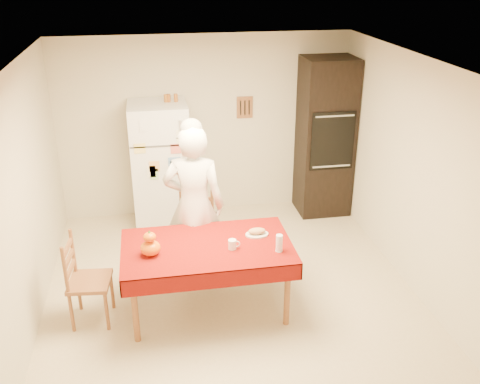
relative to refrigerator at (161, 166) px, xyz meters
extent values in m
plane|color=#BFAD8A|center=(0.65, -1.88, -0.85)|extent=(4.50, 4.50, 0.00)
cube|color=beige|center=(0.65, 0.37, 0.40)|extent=(4.00, 0.02, 2.50)
cube|color=beige|center=(0.65, -4.13, 0.40)|extent=(4.00, 0.02, 2.50)
cube|color=beige|center=(-1.35, -1.88, 0.40)|extent=(0.02, 4.50, 2.50)
cube|color=beige|center=(2.65, -1.88, 0.40)|extent=(0.02, 4.50, 2.50)
cube|color=white|center=(0.65, -1.88, 1.65)|extent=(4.00, 4.50, 0.02)
cube|color=brown|center=(1.20, 0.36, 0.65)|extent=(0.22, 0.02, 0.30)
cube|color=white|center=(0.00, 0.00, 0.00)|extent=(0.75, 0.70, 1.70)
cube|color=silver|center=(0.26, -0.37, 0.60)|extent=(0.03, 0.03, 0.25)
cube|color=silver|center=(0.26, -0.37, -0.15)|extent=(0.03, 0.03, 0.60)
cube|color=black|center=(2.28, 0.05, 0.25)|extent=(0.70, 0.60, 2.20)
cube|color=black|center=(2.28, -0.26, 0.30)|extent=(0.59, 0.02, 0.80)
cylinder|color=brown|center=(-0.37, -2.45, -0.50)|extent=(0.06, 0.06, 0.71)
cylinder|color=brown|center=(-0.37, -1.67, -0.50)|extent=(0.06, 0.06, 0.71)
cylinder|color=brown|center=(1.11, -2.45, -0.50)|extent=(0.06, 0.06, 0.71)
cylinder|color=brown|center=(1.11, -1.67, -0.50)|extent=(0.06, 0.06, 0.71)
cube|color=brown|center=(0.37, -2.06, -0.12)|extent=(1.60, 0.90, 0.04)
cube|color=#5E0A05|center=(0.37, -2.06, -0.09)|extent=(1.70, 1.00, 0.01)
cylinder|color=brown|center=(0.14, -1.43, -0.64)|extent=(0.04, 0.04, 0.43)
cylinder|color=brown|center=(0.18, -1.10, -0.64)|extent=(0.04, 0.04, 0.43)
cylinder|color=brown|center=(0.50, -1.48, -0.64)|extent=(0.04, 0.04, 0.43)
cylinder|color=brown|center=(0.54, -1.14, -0.64)|extent=(0.04, 0.04, 0.43)
cube|color=brown|center=(0.34, -1.29, -0.40)|extent=(0.47, 0.45, 0.04)
cube|color=brown|center=(0.36, -1.12, -0.15)|extent=(0.36, 0.07, 0.50)
cylinder|color=brown|center=(-0.66, -2.23, -0.64)|extent=(0.04, 0.04, 0.43)
cylinder|color=brown|center=(-1.00, -2.20, -0.64)|extent=(0.04, 0.04, 0.43)
cylinder|color=brown|center=(-0.62, -1.87, -0.64)|extent=(0.04, 0.04, 0.43)
cylinder|color=brown|center=(-0.96, -1.84, -0.64)|extent=(0.04, 0.04, 0.43)
cube|color=brown|center=(-0.81, -2.04, -0.40)|extent=(0.44, 0.46, 0.04)
cube|color=brown|center=(-0.98, -2.02, -0.15)|extent=(0.07, 0.36, 0.50)
imported|color=silver|center=(0.31, -1.45, 0.07)|extent=(0.76, 0.59, 1.84)
cylinder|color=white|center=(0.61, -2.18, -0.04)|extent=(0.08, 0.08, 0.10)
ellipsoid|color=#EB3F05|center=(-0.19, -2.15, -0.01)|extent=(0.20, 0.20, 0.15)
ellipsoid|color=#EB5205|center=(-0.19, -2.15, 0.11)|extent=(0.12, 0.12, 0.09)
cylinder|color=white|center=(1.05, -2.30, 0.00)|extent=(0.07, 0.07, 0.18)
cylinder|color=silver|center=(0.90, -1.94, -0.08)|extent=(0.24, 0.24, 0.02)
ellipsoid|color=#A47C51|center=(0.90, -1.94, -0.04)|extent=(0.18, 0.10, 0.06)
cylinder|color=#94541A|center=(0.12, 0.05, 0.90)|extent=(0.05, 0.05, 0.10)
cylinder|color=brown|center=(0.16, 0.05, 0.90)|extent=(0.05, 0.05, 0.10)
cylinder|color=#97511B|center=(0.25, 0.05, 0.90)|extent=(0.05, 0.05, 0.10)
camera|label=1|loc=(-0.12, -6.71, 2.57)|focal=40.00mm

